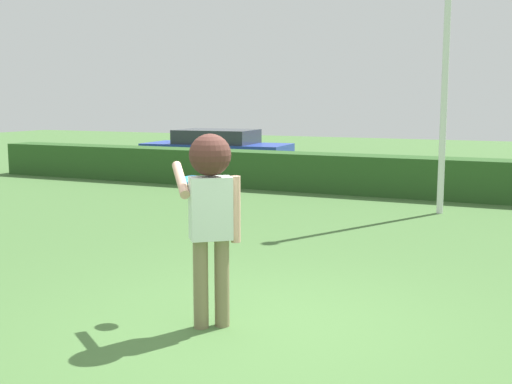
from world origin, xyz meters
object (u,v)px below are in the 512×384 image
(person, at_px, (210,201))
(lamppost, at_px, (447,35))
(parked_car_blue, at_px, (217,149))
(frisbee, at_px, (189,180))

(person, bearing_deg, lamppost, 82.37)
(person, distance_m, parked_car_blue, 12.98)
(frisbee, height_order, lamppost, lamppost)
(person, xyz_separation_m, frisbee, (-0.46, 0.41, 0.12))
(frisbee, distance_m, lamppost, 7.20)
(person, height_order, frisbee, person)
(person, relative_size, frisbee, 8.12)
(person, bearing_deg, parked_car_blue, 117.76)
(parked_car_blue, bearing_deg, lamppost, -31.47)
(frisbee, relative_size, lamppost, 0.04)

